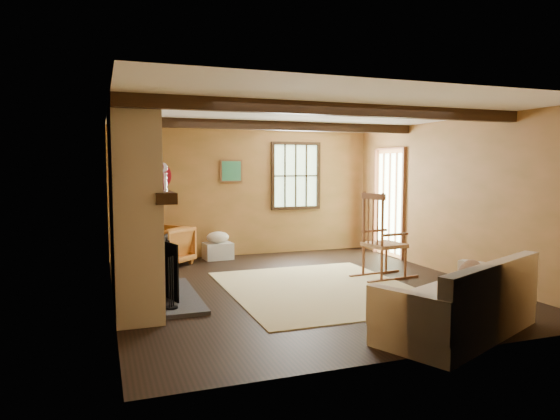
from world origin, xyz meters
name	(u,v)px	position (x,y,z in m)	size (l,w,h in m)	color
ground	(301,287)	(0.00, 0.00, 0.00)	(5.50, 5.50, 0.00)	black
room_envelope	(309,170)	(0.22, 0.26, 1.63)	(5.02, 5.52, 2.44)	#AD713D
fireplace	(134,214)	(-2.23, 0.00, 1.10)	(1.02, 2.30, 2.40)	#99553B
rug	(320,289)	(0.20, -0.20, 0.00)	(2.50, 3.00, 0.01)	beige
rocking_chair	(382,242)	(1.37, 0.12, 0.55)	(1.00, 0.60, 1.30)	tan
sofa	(463,308)	(0.76, -2.40, 0.28)	(2.09, 1.54, 0.77)	beige
firewood_pile	(142,257)	(-1.96, 2.42, 0.13)	(0.71, 0.13, 0.26)	brown
laundry_basket	(218,251)	(-0.63, 2.46, 0.15)	(0.50, 0.38, 0.30)	silver
basket_pillow	(218,237)	(-0.63, 2.46, 0.40)	(0.41, 0.33, 0.21)	beige
armchair	(166,246)	(-1.58, 2.20, 0.34)	(0.72, 0.74, 0.67)	#BF6026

